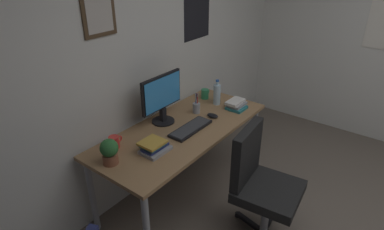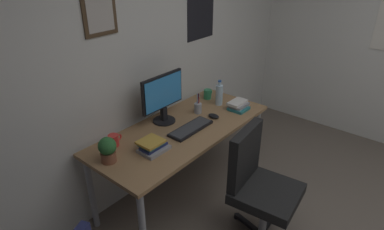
% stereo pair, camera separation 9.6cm
% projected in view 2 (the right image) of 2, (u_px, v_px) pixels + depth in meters
% --- Properties ---
extents(wall_back, '(4.40, 0.10, 2.60)m').
position_uv_depth(wall_back, '(153.00, 50.00, 2.86)').
color(wall_back, silver).
rests_on(wall_back, ground_plane).
extents(desk, '(1.68, 0.72, 0.72)m').
position_uv_depth(desk, '(183.00, 134.00, 2.83)').
color(desk, '#936D47').
rests_on(desk, ground_plane).
extents(office_chair, '(0.57, 0.57, 0.95)m').
position_uv_depth(office_chair, '(258.00, 183.00, 2.44)').
color(office_chair, black).
rests_on(office_chair, ground_plane).
extents(monitor, '(0.46, 0.20, 0.43)m').
position_uv_depth(monitor, '(163.00, 97.00, 2.78)').
color(monitor, black).
rests_on(monitor, desk).
extents(keyboard, '(0.43, 0.15, 0.03)m').
position_uv_depth(keyboard, '(191.00, 128.00, 2.75)').
color(keyboard, black).
rests_on(keyboard, desk).
extents(computer_mouse, '(0.06, 0.11, 0.04)m').
position_uv_depth(computer_mouse, '(214.00, 116.00, 2.94)').
color(computer_mouse, black).
rests_on(computer_mouse, desk).
extents(water_bottle, '(0.07, 0.07, 0.25)m').
position_uv_depth(water_bottle, '(219.00, 95.00, 3.16)').
color(water_bottle, silver).
rests_on(water_bottle, desk).
extents(coffee_mug_near, '(0.12, 0.08, 0.10)m').
position_uv_depth(coffee_mug_near, '(208.00, 94.00, 3.31)').
color(coffee_mug_near, '#2D8C59').
rests_on(coffee_mug_near, desk).
extents(coffee_mug_far, '(0.12, 0.08, 0.09)m').
position_uv_depth(coffee_mug_far, '(114.00, 140.00, 2.51)').
color(coffee_mug_far, red).
rests_on(coffee_mug_far, desk).
extents(potted_plant, '(0.13, 0.13, 0.20)m').
position_uv_depth(potted_plant, '(108.00, 149.00, 2.30)').
color(potted_plant, brown).
rests_on(potted_plant, desk).
extents(pen_cup, '(0.07, 0.07, 0.20)m').
position_uv_depth(pen_cup, '(198.00, 107.00, 3.02)').
color(pen_cup, '#9EA0A5').
rests_on(pen_cup, desk).
extents(book_stack_left, '(0.22, 0.18, 0.09)m').
position_uv_depth(book_stack_left, '(153.00, 146.00, 2.45)').
color(book_stack_left, gray).
rests_on(book_stack_left, desk).
extents(book_stack_right, '(0.20, 0.17, 0.08)m').
position_uv_depth(book_stack_right, '(238.00, 106.00, 3.09)').
color(book_stack_right, '#26727A').
rests_on(book_stack_right, desk).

